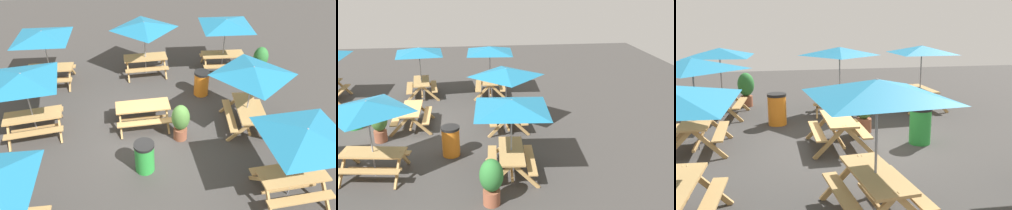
% 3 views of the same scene
% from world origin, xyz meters
% --- Properties ---
extents(ground_plane, '(30.04, 30.04, 0.00)m').
position_xyz_m(ground_plane, '(0.00, 0.00, 0.00)').
color(ground_plane, '#3D3A38').
rests_on(ground_plane, ground).
extents(picnic_table_0, '(2.81, 2.81, 2.34)m').
position_xyz_m(picnic_table_0, '(-3.73, 0.33, 1.99)').
color(picnic_table_0, tan).
rests_on(picnic_table_0, ground).
extents(picnic_table_1, '(1.82, 1.55, 0.81)m').
position_xyz_m(picnic_table_1, '(-0.18, 0.32, 0.56)').
color(picnic_table_1, tan).
rests_on(picnic_table_1, ground).
extents(picnic_table_2, '(2.04, 2.04, 2.34)m').
position_xyz_m(picnic_table_2, '(0.25, 3.80, 1.99)').
color(picnic_table_2, tan).
rests_on(picnic_table_2, ground).
extents(picnic_table_4, '(2.83, 2.83, 2.34)m').
position_xyz_m(picnic_table_4, '(3.40, -3.34, 1.99)').
color(picnic_table_4, tan).
rests_on(picnic_table_4, ground).
extents(picnic_table_5, '(2.82, 2.82, 2.34)m').
position_xyz_m(picnic_table_5, '(3.57, 3.58, 1.99)').
color(picnic_table_5, tan).
rests_on(picnic_table_5, ground).
extents(picnic_table_7, '(2.25, 2.25, 2.34)m').
position_xyz_m(picnic_table_7, '(3.24, -0.34, 1.99)').
color(picnic_table_7, tan).
rests_on(picnic_table_7, ground).
extents(trash_bin_orange, '(0.59, 0.59, 0.98)m').
position_xyz_m(trash_bin_orange, '(2.21, 1.81, 0.49)').
color(trash_bin_orange, orange).
rests_on(trash_bin_orange, ground).
extents(trash_bin_green, '(0.59, 0.59, 0.98)m').
position_xyz_m(trash_bin_green, '(-0.33, -1.84, 0.49)').
color(trash_bin_green, green).
rests_on(trash_bin_green, ground).
extents(potted_plant_0, '(0.61, 0.61, 1.27)m').
position_xyz_m(potted_plant_0, '(4.99, 2.90, 0.71)').
color(potted_plant_0, '#935138').
rests_on(potted_plant_0, ground).
extents(potted_plant_1, '(0.58, 0.58, 1.28)m').
position_xyz_m(potted_plant_1, '(0.94, -0.63, 0.71)').
color(potted_plant_1, '#935138').
rests_on(potted_plant_1, ground).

